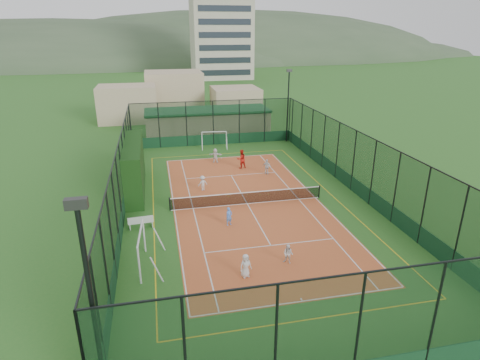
% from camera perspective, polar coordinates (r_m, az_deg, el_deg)
% --- Properties ---
extents(ground, '(300.00, 300.00, 0.00)m').
position_cam_1_polar(ground, '(30.46, 1.04, -3.41)').
color(ground, '#2B6623').
rests_on(ground, ground).
extents(court_slab, '(11.17, 23.97, 0.01)m').
position_cam_1_polar(court_slab, '(30.46, 1.04, -3.40)').
color(court_slab, '#BF4F2A').
rests_on(court_slab, ground).
extents(tennis_net, '(11.67, 0.12, 1.06)m').
position_cam_1_polar(tennis_net, '(30.25, 1.05, -2.50)').
color(tennis_net, black).
rests_on(tennis_net, ground).
extents(perimeter_fence, '(18.12, 34.12, 5.00)m').
position_cam_1_polar(perimeter_fence, '(29.53, 1.07, 1.02)').
color(perimeter_fence, black).
rests_on(perimeter_fence, ground).
extents(floodlight_sw, '(0.60, 0.26, 8.25)m').
position_cam_1_polar(floodlight_sw, '(13.56, -19.89, -18.68)').
color(floodlight_sw, black).
rests_on(floodlight_sw, ground).
extents(floodlight_ne, '(0.60, 0.26, 8.25)m').
position_cam_1_polar(floodlight_ne, '(46.90, 6.82, 10.36)').
color(floodlight_ne, black).
rests_on(floodlight_ne, ground).
extents(clubhouse, '(15.20, 7.20, 3.15)m').
position_cam_1_polar(clubhouse, '(50.65, -4.65, 8.26)').
color(clubhouse, tan).
rests_on(clubhouse, ground).
extents(apartment_tower, '(15.00, 12.00, 30.00)m').
position_cam_1_polar(apartment_tower, '(110.62, -2.76, 22.03)').
color(apartment_tower, beige).
rests_on(apartment_tower, ground).
extents(distant_hills, '(200.00, 60.00, 24.00)m').
position_cam_1_polar(distant_hills, '(177.61, -10.46, 16.39)').
color(distant_hills, '#384C33').
rests_on(distant_hills, ground).
extents(hedge_left, '(1.35, 9.00, 3.94)m').
position_cam_1_polar(hedge_left, '(33.61, -14.79, 1.84)').
color(hedge_left, black).
rests_on(hedge_left, ground).
extents(white_bench, '(1.69, 0.57, 0.93)m').
position_cam_1_polar(white_bench, '(27.52, -13.91, -5.76)').
color(white_bench, white).
rests_on(white_bench, ground).
extents(futsal_goal_near, '(3.40, 1.19, 2.16)m').
position_cam_1_polar(futsal_goal_near, '(23.01, -13.79, -9.59)').
color(futsal_goal_near, white).
rests_on(futsal_goal_near, ground).
extents(futsal_goal_far, '(2.86, 1.09, 1.80)m').
position_cam_1_polar(futsal_goal_far, '(44.78, -3.69, 5.73)').
color(futsal_goal_far, white).
rests_on(futsal_goal_far, ground).
extents(child_near_left, '(0.74, 0.57, 1.34)m').
position_cam_1_polar(child_near_left, '(21.74, 0.80, -12.09)').
color(child_near_left, white).
rests_on(child_near_left, court_slab).
extents(child_near_mid, '(0.55, 0.48, 1.28)m').
position_cam_1_polar(child_near_mid, '(27.03, -1.57, -5.18)').
color(child_near_mid, '#538BED').
rests_on(child_near_mid, court_slab).
extents(child_near_right, '(0.71, 0.69, 1.16)m').
position_cam_1_polar(child_near_right, '(23.07, 6.87, -10.41)').
color(child_near_right, white).
rests_on(child_near_right, court_slab).
extents(child_far_left, '(0.92, 0.70, 1.27)m').
position_cam_1_polar(child_far_left, '(32.85, -5.34, -0.44)').
color(child_far_left, silver).
rests_on(child_far_left, court_slab).
extents(child_far_right, '(0.87, 0.74, 1.40)m').
position_cam_1_polar(child_far_right, '(36.46, 3.85, 1.88)').
color(child_far_right, silver).
rests_on(child_far_right, court_slab).
extents(child_far_back, '(1.39, 0.71, 1.43)m').
position_cam_1_polar(child_far_back, '(39.71, -3.53, 3.51)').
color(child_far_back, white).
rests_on(child_far_back, court_slab).
extents(coach, '(1.03, 0.90, 1.81)m').
position_cam_1_polar(coach, '(37.95, 0.19, 3.02)').
color(coach, red).
rests_on(coach, court_slab).
extents(tennis_balls, '(5.11, 0.75, 0.07)m').
position_cam_1_polar(tennis_balls, '(31.86, -0.45, -2.21)').
color(tennis_balls, '#CCE033').
rests_on(tennis_balls, court_slab).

